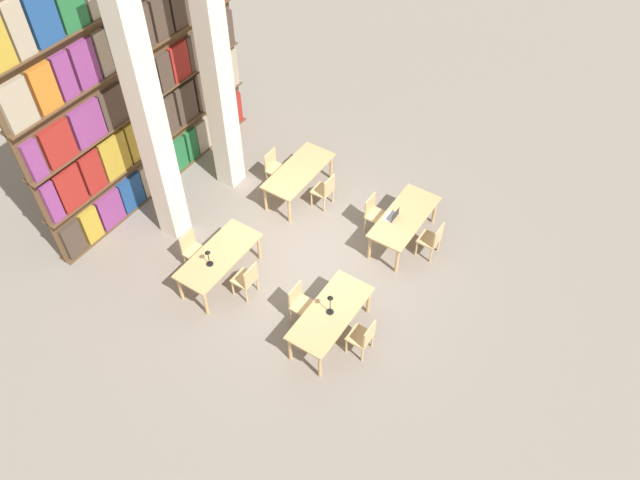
{
  "coord_description": "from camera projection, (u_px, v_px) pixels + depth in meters",
  "views": [
    {
      "loc": [
        -7.02,
        -4.76,
        10.02
      ],
      "look_at": [
        0.0,
        -0.13,
        0.65
      ],
      "focal_mm": 35.0,
      "sensor_mm": 36.0,
      "label": 1
    }
  ],
  "objects": [
    {
      "name": "ground_plane",
      "position": [
        315.0,
        258.0,
        13.12
      ],
      "size": [
        40.0,
        40.0,
        0.0
      ],
      "primitive_type": "plane",
      "color": "gray"
    },
    {
      "name": "bookshelf_bank",
      "position": [
        139.0,
        84.0,
        12.7
      ],
      "size": [
        5.94,
        0.35,
        5.5
      ],
      "color": "brown",
      "rests_on": "ground_plane"
    },
    {
      "name": "pillar_left",
      "position": [
        149.0,
        117.0,
        11.46
      ],
      "size": [
        0.47,
        0.47,
        6.0
      ],
      "color": "silver",
      "rests_on": "ground_plane"
    },
    {
      "name": "pillar_center",
      "position": [
        216.0,
        68.0,
        12.54
      ],
      "size": [
        0.47,
        0.47,
        6.0
      ],
      "color": "silver",
      "rests_on": "ground_plane"
    },
    {
      "name": "reading_table_0",
      "position": [
        331.0,
        315.0,
        11.38
      ],
      "size": [
        1.85,
        0.81,
        0.72
      ],
      "color": "tan",
      "rests_on": "ground_plane"
    },
    {
      "name": "chair_0",
      "position": [
        363.0,
        337.0,
        11.27
      ],
      "size": [
        0.42,
        0.4,
        0.86
      ],
      "color": "tan",
      "rests_on": "ground_plane"
    },
    {
      "name": "chair_1",
      "position": [
        301.0,
        303.0,
        11.77
      ],
      "size": [
        0.42,
        0.4,
        0.86
      ],
      "rotation": [
        0.0,
        0.0,
        3.14
      ],
      "color": "tan",
      "rests_on": "ground_plane"
    },
    {
      "name": "desk_lamp_0",
      "position": [
        330.0,
        301.0,
        11.07
      ],
      "size": [
        0.14,
        0.14,
        0.49
      ],
      "color": "black",
      "rests_on": "reading_table_0"
    },
    {
      "name": "reading_table_1",
      "position": [
        404.0,
        219.0,
        13.0
      ],
      "size": [
        1.85,
        0.81,
        0.72
      ],
      "color": "tan",
      "rests_on": "ground_plane"
    },
    {
      "name": "chair_2",
      "position": [
        432.0,
        239.0,
        12.86
      ],
      "size": [
        0.42,
        0.4,
        0.86
      ],
      "color": "tan",
      "rests_on": "ground_plane"
    },
    {
      "name": "chair_3",
      "position": [
        374.0,
        213.0,
        13.36
      ],
      "size": [
        0.42,
        0.4,
        0.86
      ],
      "rotation": [
        0.0,
        0.0,
        3.14
      ],
      "color": "tan",
      "rests_on": "ground_plane"
    },
    {
      "name": "laptop",
      "position": [
        392.0,
        216.0,
        12.88
      ],
      "size": [
        0.32,
        0.22,
        0.21
      ],
      "rotation": [
        0.0,
        0.0,
        3.14
      ],
      "color": "silver",
      "rests_on": "reading_table_1"
    },
    {
      "name": "reading_table_2",
      "position": [
        219.0,
        258.0,
        12.3
      ],
      "size": [
        1.85,
        0.81,
        0.72
      ],
      "color": "tan",
      "rests_on": "ground_plane"
    },
    {
      "name": "chair_4",
      "position": [
        247.0,
        279.0,
        12.16
      ],
      "size": [
        0.42,
        0.4,
        0.86
      ],
      "color": "tan",
      "rests_on": "ground_plane"
    },
    {
      "name": "chair_5",
      "position": [
        193.0,
        250.0,
        12.67
      ],
      "size": [
        0.42,
        0.4,
        0.86
      ],
      "rotation": [
        0.0,
        0.0,
        3.14
      ],
      "color": "tan",
      "rests_on": "ground_plane"
    },
    {
      "name": "desk_lamp_1",
      "position": [
        208.0,
        255.0,
        11.87
      ],
      "size": [
        0.14,
        0.14,
        0.4
      ],
      "color": "black",
      "rests_on": "reading_table_2"
    },
    {
      "name": "reading_table_3",
      "position": [
        299.0,
        173.0,
        13.96
      ],
      "size": [
        1.85,
        0.81,
        0.72
      ],
      "color": "tan",
      "rests_on": "ground_plane"
    },
    {
      "name": "chair_6",
      "position": [
        325.0,
        190.0,
        13.84
      ],
      "size": [
        0.42,
        0.4,
        0.86
      ],
      "color": "tan",
      "rests_on": "ground_plane"
    },
    {
      "name": "chair_7",
      "position": [
        275.0,
        167.0,
        14.35
      ],
      "size": [
        0.42,
        0.4,
        0.86
      ],
      "rotation": [
        0.0,
        0.0,
        3.14
      ],
      "color": "tan",
      "rests_on": "ground_plane"
    }
  ]
}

